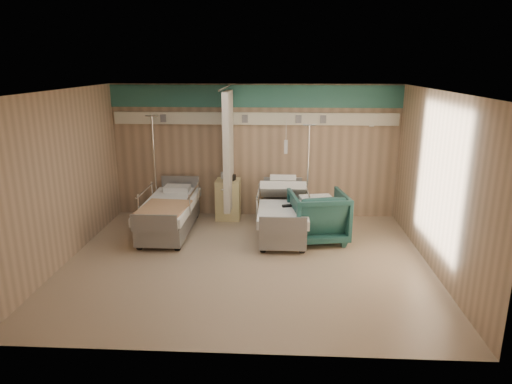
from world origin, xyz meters
The scene contains 13 objects.
ground centered at (0.00, 0.00, 0.00)m, with size 6.00×5.00×0.00m, color tan.
room_walls centered at (-0.03, 0.25, 1.86)m, with size 6.04×5.04×2.82m.
bed_right centered at (0.60, 1.30, 0.32)m, with size 1.00×2.16×0.63m, color white, non-canonical shape.
bed_left centered at (-1.60, 1.30, 0.32)m, with size 1.00×2.16×0.63m, color white, non-canonical shape.
bedside_cabinet centered at (-0.55, 2.20, 0.42)m, with size 0.50×0.48×0.85m, color beige.
visitor_armchair centered at (1.25, 1.05, 0.47)m, with size 1.00×1.03×0.94m, color #1E4C47.
waffle_blanket centered at (1.23, 1.07, 0.97)m, with size 0.58×0.52×0.07m, color white.
iv_stand_right centered at (1.10, 2.01, 0.42)m, with size 0.37×0.37×2.05m.
iv_stand_left centered at (-2.08, 2.18, 0.45)m, with size 0.39×0.39×2.19m.
call_remote centered at (0.67, 1.09, 0.65)m, with size 0.17×0.08×0.04m, color black.
tan_blanket centered at (-1.59, 0.84, 0.65)m, with size 0.82×1.03×0.04m, color tan.
toiletry_bag centered at (-0.51, 2.17, 0.91)m, with size 0.23×0.15×0.13m, color black.
white_cup centered at (-0.67, 2.31, 0.92)m, with size 0.09×0.09×0.14m, color white.
Camera 1 is at (0.53, -7.00, 3.20)m, focal length 32.00 mm.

